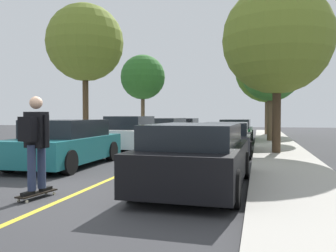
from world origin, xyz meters
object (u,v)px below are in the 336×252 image
(parked_car_left_farthest, at_px, (185,126))
(street_tree_left_nearest, at_px, (85,43))
(parked_car_left_far, at_px, (168,128))
(skateboard, at_px, (37,194))
(parked_car_left_near, at_px, (130,133))
(street_tree_right_far, at_px, (268,70))
(street_tree_right_near, at_px, (271,72))
(skateboarder, at_px, (35,138))
(parked_car_right_nearest, at_px, (197,157))
(parked_car_right_near, at_px, (225,138))
(parked_car_right_far, at_px, (236,131))
(street_tree_left_near, at_px, (143,77))
(parked_car_left_nearest, at_px, (66,143))
(street_tree_right_nearest, at_px, (277,39))

(parked_car_left_farthest, height_order, street_tree_left_nearest, street_tree_left_nearest)
(parked_car_left_far, relative_size, skateboard, 5.41)
(parked_car_left_near, relative_size, street_tree_right_far, 0.63)
(parked_car_left_far, xyz_separation_m, street_tree_right_far, (6.22, 4.85, 4.11))
(street_tree_right_near, xyz_separation_m, skateboarder, (-4.56, -14.31, -2.76))
(street_tree_right_near, distance_m, skateboarder, 15.27)
(parked_car_right_nearest, height_order, street_tree_left_nearest, street_tree_left_nearest)
(street_tree_left_nearest, height_order, skateboard, street_tree_left_nearest)
(parked_car_left_farthest, relative_size, street_tree_right_far, 0.61)
(parked_car_right_near, bearing_deg, street_tree_right_far, 81.74)
(parked_car_right_far, distance_m, street_tree_right_far, 7.91)
(parked_car_left_near, relative_size, parked_car_right_near, 1.09)
(parked_car_left_near, bearing_deg, skateboarder, -79.91)
(parked_car_left_farthest, distance_m, street_tree_right_far, 7.50)
(parked_car_left_near, xyz_separation_m, street_tree_left_near, (-1.87, 7.34, 3.31))
(parked_car_left_nearest, height_order, street_tree_right_near, street_tree_right_near)
(parked_car_right_far, bearing_deg, street_tree_right_nearest, -74.01)
(parked_car_left_far, distance_m, parked_car_right_far, 4.64)
(street_tree_right_near, xyz_separation_m, street_tree_right_far, (0.00, 6.66, 0.92))
(parked_car_left_far, relative_size, street_tree_right_far, 0.67)
(parked_car_right_near, distance_m, street_tree_right_far, 13.66)
(parked_car_left_nearest, bearing_deg, parked_car_left_farthest, 90.00)
(skateboard, bearing_deg, parked_car_left_far, 95.89)
(parked_car_left_nearest, relative_size, street_tree_left_nearest, 0.68)
(parked_car_left_farthest, xyz_separation_m, street_tree_left_near, (-1.87, -4.93, 3.39))
(parked_car_right_far, distance_m, skateboard, 14.73)
(parked_car_right_near, height_order, street_tree_right_far, street_tree_right_far)
(parked_car_left_farthest, distance_m, street_tree_left_nearest, 13.68)
(parked_car_left_near, xyz_separation_m, parked_car_right_far, (4.35, 5.19, -0.08))
(skateboarder, bearing_deg, street_tree_left_nearest, 112.14)
(parked_car_left_near, height_order, skateboarder, skateboarder)
(parked_car_right_nearest, xyz_separation_m, street_tree_right_far, (1.87, 19.38, 4.11))
(parked_car_right_nearest, xyz_separation_m, parked_car_right_far, (0.00, 12.92, -0.03))
(street_tree_left_near, distance_m, skateboard, 17.44)
(parked_car_left_near, relative_size, street_tree_left_near, 0.82)
(parked_car_left_near, bearing_deg, street_tree_right_far, 61.91)
(skateboard, bearing_deg, street_tree_right_nearest, 60.15)
(street_tree_left_nearest, bearing_deg, parked_car_right_nearest, -48.70)
(street_tree_left_near, distance_m, street_tree_right_far, 9.20)
(parked_car_left_far, xyz_separation_m, parked_car_right_far, (4.35, -1.61, -0.04))
(parked_car_left_far, relative_size, parked_car_right_near, 1.15)
(skateboarder, bearing_deg, parked_car_left_far, 95.86)
(parked_car_left_nearest, bearing_deg, skateboard, -66.49)
(street_tree_right_near, bearing_deg, skateboarder, -107.69)
(parked_car_left_near, bearing_deg, skateboard, -79.85)
(parked_car_left_farthest, bearing_deg, parked_car_left_near, -90.00)
(street_tree_right_far, bearing_deg, skateboard, -102.28)
(parked_car_right_near, bearing_deg, parked_car_left_near, 164.31)
(parked_car_right_nearest, relative_size, parked_car_right_near, 1.04)
(parked_car_right_near, relative_size, skateboarder, 2.30)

